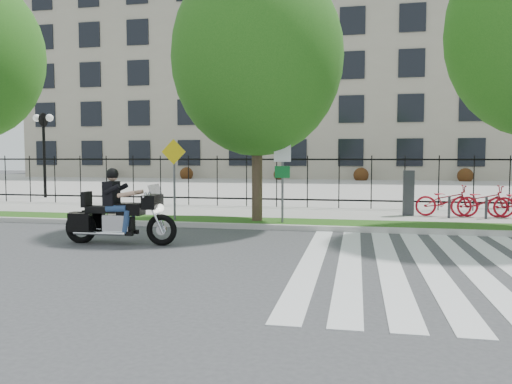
# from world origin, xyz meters

# --- Properties ---
(ground) EXTENTS (120.00, 120.00, 0.00)m
(ground) POSITION_xyz_m (0.00, 0.00, 0.00)
(ground) COLOR #39393C
(ground) RESTS_ON ground
(curb) EXTENTS (60.00, 0.20, 0.15)m
(curb) POSITION_xyz_m (0.00, 4.10, 0.07)
(curb) COLOR #B1ADA6
(curb) RESTS_ON ground
(grass_verge) EXTENTS (60.00, 1.50, 0.15)m
(grass_verge) POSITION_xyz_m (0.00, 4.95, 0.07)
(grass_verge) COLOR #1B4B12
(grass_verge) RESTS_ON ground
(sidewalk) EXTENTS (60.00, 3.50, 0.15)m
(sidewalk) POSITION_xyz_m (0.00, 7.45, 0.07)
(sidewalk) COLOR #A7A49C
(sidewalk) RESTS_ON ground
(plaza) EXTENTS (80.00, 34.00, 0.10)m
(plaza) POSITION_xyz_m (0.00, 25.00, 0.05)
(plaza) COLOR #A7A49C
(plaza) RESTS_ON ground
(crosswalk_stripes) EXTENTS (5.70, 8.00, 0.01)m
(crosswalk_stripes) POSITION_xyz_m (4.83, 0.00, 0.01)
(crosswalk_stripes) COLOR silver
(crosswalk_stripes) RESTS_ON ground
(iron_fence) EXTENTS (30.00, 0.06, 2.00)m
(iron_fence) POSITION_xyz_m (0.00, 9.20, 1.15)
(iron_fence) COLOR black
(iron_fence) RESTS_ON sidewalk
(office_building) EXTENTS (60.00, 21.90, 20.15)m
(office_building) POSITION_xyz_m (0.00, 44.92, 9.97)
(office_building) COLOR gray
(office_building) RESTS_ON ground
(lamp_post_left) EXTENTS (1.06, 0.70, 4.25)m
(lamp_post_left) POSITION_xyz_m (-12.00, 12.00, 3.21)
(lamp_post_left) COLOR black
(lamp_post_left) RESTS_ON ground
(street_tree_1) EXTENTS (5.16, 5.16, 7.90)m
(street_tree_1) POSITION_xyz_m (0.08, 4.95, 5.07)
(street_tree_1) COLOR #38291E
(street_tree_1) RESTS_ON grass_verge
(sign_pole_regulatory) EXTENTS (0.50, 0.09, 2.50)m
(sign_pole_regulatory) POSITION_xyz_m (0.91, 4.58, 1.74)
(sign_pole_regulatory) COLOR #59595B
(sign_pole_regulatory) RESTS_ON grass_verge
(sign_pole_warning) EXTENTS (0.78, 0.09, 2.49)m
(sign_pole_warning) POSITION_xyz_m (-2.46, 4.58, 1.74)
(sign_pole_warning) COLOR #59595B
(sign_pole_warning) RESTS_ON grass_verge
(motorcycle_rider) EXTENTS (2.85, 0.84, 2.20)m
(motorcycle_rider) POSITION_xyz_m (-2.50, 1.02, 0.73)
(motorcycle_rider) COLOR black
(motorcycle_rider) RESTS_ON ground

